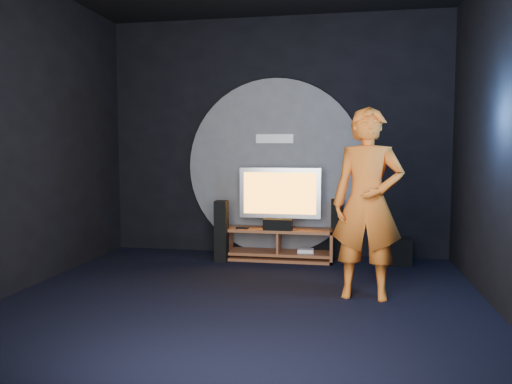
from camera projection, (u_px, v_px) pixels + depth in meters
floor at (241, 303)px, 5.10m from camera, size 5.00×5.00×0.00m
back_wall at (276, 137)px, 7.40m from camera, size 5.00×0.04×3.50m
front_wall at (136, 113)px, 2.50m from camera, size 5.00×0.04×3.50m
left_wall at (15, 132)px, 5.39m from camera, size 0.04×5.00×3.50m
right_wall at (511, 129)px, 4.50m from camera, size 0.04×5.00×3.50m
wall_disc_panel at (275, 167)px, 7.38m from camera, size 2.60×0.11×2.60m
media_console at (280, 246)px, 7.07m from camera, size 1.52×0.45×0.45m
tv at (280, 195)px, 7.07m from camera, size 1.15×0.22×0.85m
center_speaker at (278, 225)px, 6.90m from camera, size 0.40×0.15×0.15m
remote at (242, 228)px, 7.02m from camera, size 0.18×0.05×0.02m
tower_speaker_left at (221, 231)px, 6.95m from camera, size 0.17×0.19×0.85m
tower_speaker_right at (337, 228)px, 7.20m from camera, size 0.17×0.19×0.85m
subwoofer at (399, 251)px, 6.80m from camera, size 0.33×0.33×0.36m
player at (368, 204)px, 5.20m from camera, size 0.76×0.53×2.00m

